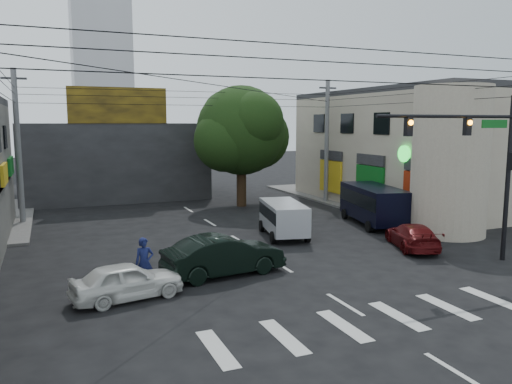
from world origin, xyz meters
TOP-DOWN VIEW (x-y plane):
  - ground at (0.00, 0.00)m, footprint 160.00×160.00m
  - sidewalk_far_right at (18.00, 18.00)m, footprint 16.00×16.00m
  - building_right at (18.00, 13.00)m, footprint 14.00×18.00m
  - corner_column at (11.00, 4.00)m, footprint 4.00×4.00m
  - building_far at (-4.00, 26.00)m, footprint 14.00×10.00m
  - billboard at (-4.00, 21.10)m, footprint 7.00×0.30m
  - tower_distant at (0.00, 70.00)m, footprint 9.00×9.00m
  - street_tree at (4.00, 17.00)m, footprint 6.40×6.40m
  - traffic_gantry at (7.82, -1.00)m, footprint 7.10×0.35m
  - utility_pole_far_left at (-10.50, 16.00)m, footprint 0.32×0.32m
  - utility_pole_far_right at (10.50, 16.00)m, footprint 0.32×0.32m
  - dark_sedan at (-2.66, 1.70)m, footprint 2.91×5.30m
  - white_compact at (-6.63, 0.36)m, footprint 2.79×4.33m
  - maroon_sedan at (7.17, 2.22)m, footprint 4.54×5.35m
  - silver_minivan at (2.49, 6.85)m, footprint 5.00×3.53m
  - navy_van at (8.85, 7.67)m, footprint 6.67×4.66m
  - traffic_officer at (-5.86, 1.36)m, footprint 0.71×0.49m

SIDE VIEW (x-z plane):
  - ground at x=0.00m, z-range 0.00..0.00m
  - sidewalk_far_right at x=18.00m, z-range 0.00..0.15m
  - maroon_sedan at x=7.17m, z-range 0.00..1.22m
  - white_compact at x=-6.63m, z-range 0.00..1.30m
  - dark_sedan at x=-2.66m, z-range 0.00..1.61m
  - silver_minivan at x=2.49m, z-range 0.00..1.84m
  - traffic_officer at x=-5.86m, z-range 0.00..1.88m
  - navy_van at x=8.85m, z-range 0.00..2.29m
  - building_far at x=-4.00m, z-range 0.00..6.00m
  - building_right at x=18.00m, z-range 0.00..8.00m
  - corner_column at x=11.00m, z-range 0.00..8.00m
  - utility_pole_far_left at x=-10.50m, z-range 0.00..9.20m
  - utility_pole_far_right at x=10.50m, z-range 0.00..9.20m
  - traffic_gantry at x=7.82m, z-range 1.23..8.43m
  - street_tree at x=4.00m, z-range 1.12..9.82m
  - billboard at x=-4.00m, z-range 6.00..8.60m
  - tower_distant at x=0.00m, z-range 0.00..44.00m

